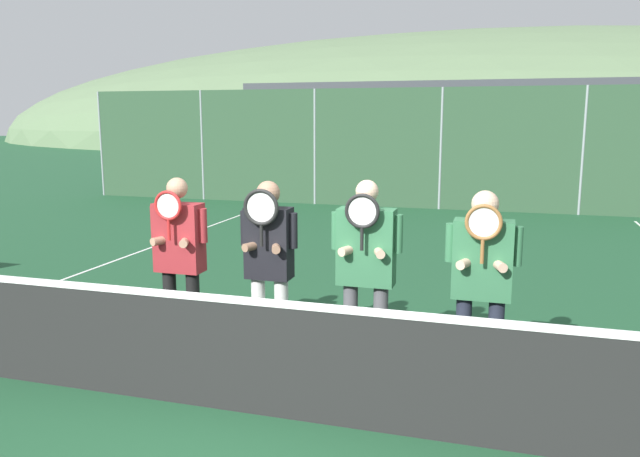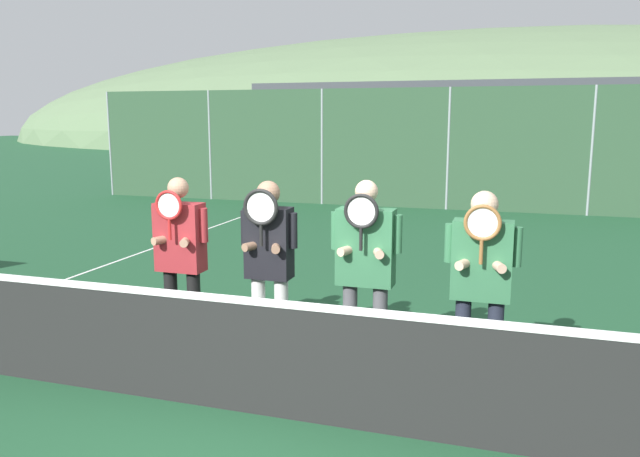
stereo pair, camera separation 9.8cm
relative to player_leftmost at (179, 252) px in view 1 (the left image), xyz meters
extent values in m
plane|color=#1E4C2D|center=(1.36, -0.98, -1.03)|extent=(120.00, 120.00, 0.00)
ellipsoid|color=#5B7551|center=(1.36, 56.34, -1.03)|extent=(100.19, 55.66, 19.48)
cube|color=#9EA3A8|center=(1.30, 19.63, 0.57)|extent=(15.43, 5.00, 3.19)
cube|color=#3D4247|center=(1.30, 19.63, 2.34)|extent=(15.93, 5.50, 0.36)
cylinder|color=gray|center=(-8.56, 10.69, 0.49)|extent=(0.06, 0.06, 3.04)
cylinder|color=gray|center=(-5.25, 10.69, 0.49)|extent=(0.06, 0.06, 3.04)
cylinder|color=gray|center=(-1.94, 10.69, 0.49)|extent=(0.06, 0.06, 3.04)
cylinder|color=gray|center=(1.36, 10.69, 0.49)|extent=(0.06, 0.06, 3.04)
cylinder|color=gray|center=(4.67, 10.69, 0.49)|extent=(0.06, 0.06, 3.04)
cube|color=#2D4C33|center=(1.36, 10.69, 0.49)|extent=(19.83, 0.02, 3.04)
cube|color=black|center=(1.36, -0.98, -0.58)|extent=(11.71, 0.02, 0.90)
cube|color=white|center=(1.36, -0.98, -0.11)|extent=(11.71, 0.03, 0.06)
cube|color=white|center=(-3.06, 2.02, -1.02)|extent=(0.05, 16.00, 0.01)
cylinder|color=black|center=(-0.13, 0.01, -0.61)|extent=(0.13, 0.13, 0.84)
cylinder|color=black|center=(0.13, 0.01, -0.61)|extent=(0.13, 0.13, 0.84)
cube|color=maroon|center=(0.00, 0.01, 0.14)|extent=(0.46, 0.22, 0.66)
sphere|color=tan|center=(0.00, 0.01, 0.62)|extent=(0.20, 0.20, 0.20)
cylinder|color=maroon|center=(-0.25, 0.01, 0.27)|extent=(0.08, 0.08, 0.32)
cylinder|color=maroon|center=(0.25, 0.01, 0.27)|extent=(0.08, 0.08, 0.32)
cylinder|color=tan|center=(-0.11, -0.08, 0.13)|extent=(0.16, 0.27, 0.08)
cylinder|color=tan|center=(0.11, -0.08, 0.13)|extent=(0.16, 0.27, 0.08)
cylinder|color=red|center=(0.00, -0.17, 0.25)|extent=(0.03, 0.03, 0.20)
torus|color=red|center=(0.00, -0.17, 0.47)|extent=(0.28, 0.03, 0.28)
cylinder|color=silver|center=(0.00, -0.17, 0.47)|extent=(0.23, 0.00, 0.23)
cylinder|color=white|center=(0.80, 0.03, -0.61)|extent=(0.13, 0.13, 0.83)
cylinder|color=white|center=(1.03, 0.03, -0.61)|extent=(0.13, 0.13, 0.83)
cube|color=black|center=(0.91, 0.03, 0.14)|extent=(0.42, 0.22, 0.66)
sphere|color=#997056|center=(0.91, 0.03, 0.60)|extent=(0.22, 0.22, 0.22)
cylinder|color=black|center=(0.68, 0.03, 0.26)|extent=(0.08, 0.08, 0.32)
cylinder|color=black|center=(1.15, 0.03, 0.26)|extent=(0.08, 0.08, 0.32)
cylinder|color=#997056|center=(0.81, -0.06, 0.12)|extent=(0.16, 0.27, 0.08)
cylinder|color=#997056|center=(1.02, -0.06, 0.12)|extent=(0.16, 0.27, 0.08)
cylinder|color=black|center=(0.91, -0.15, 0.24)|extent=(0.03, 0.03, 0.20)
torus|color=black|center=(0.91, -0.15, 0.49)|extent=(0.33, 0.04, 0.33)
cylinder|color=silver|center=(0.91, -0.15, 0.49)|extent=(0.27, 0.00, 0.27)
cylinder|color=#56565B|center=(1.70, 0.00, -0.60)|extent=(0.13, 0.13, 0.85)
cylinder|color=#56565B|center=(1.97, 0.00, -0.60)|extent=(0.13, 0.13, 0.85)
cube|color=#337047|center=(1.83, 0.00, 0.16)|extent=(0.50, 0.22, 0.67)
sphere|color=#DBB293|center=(1.83, 0.00, 0.65)|extent=(0.20, 0.20, 0.20)
cylinder|color=#337047|center=(1.56, 0.00, 0.29)|extent=(0.08, 0.08, 0.33)
cylinder|color=#337047|center=(2.11, 0.00, 0.29)|extent=(0.08, 0.08, 0.33)
cylinder|color=#DBB293|center=(1.71, -0.09, 0.15)|extent=(0.16, 0.27, 0.08)
cylinder|color=#DBB293|center=(1.96, -0.09, 0.15)|extent=(0.16, 0.27, 0.08)
cylinder|color=black|center=(1.83, -0.18, 0.27)|extent=(0.03, 0.03, 0.20)
torus|color=black|center=(1.83, -0.18, 0.50)|extent=(0.30, 0.03, 0.30)
cylinder|color=silver|center=(1.83, -0.18, 0.50)|extent=(0.25, 0.00, 0.25)
cylinder|color=#232838|center=(2.69, -0.06, -0.61)|extent=(0.13, 0.13, 0.83)
cylinder|color=#232838|center=(2.95, -0.06, -0.61)|extent=(0.13, 0.13, 0.83)
cube|color=#337047|center=(2.82, -0.06, 0.13)|extent=(0.48, 0.22, 0.65)
sphere|color=#DBB293|center=(2.82, -0.06, 0.59)|extent=(0.22, 0.22, 0.22)
cylinder|color=#337047|center=(2.56, -0.06, 0.25)|extent=(0.08, 0.08, 0.32)
cylinder|color=#337047|center=(3.09, -0.06, 0.25)|extent=(0.08, 0.08, 0.32)
cylinder|color=#DBB293|center=(2.70, -0.15, 0.11)|extent=(0.16, 0.27, 0.08)
cylinder|color=#DBB293|center=(2.94, -0.15, 0.11)|extent=(0.16, 0.27, 0.08)
cylinder|color=#936033|center=(2.82, -0.24, 0.23)|extent=(0.03, 0.03, 0.20)
torus|color=#936033|center=(2.82, -0.24, 0.46)|extent=(0.29, 0.03, 0.29)
cylinder|color=silver|center=(2.82, -0.24, 0.46)|extent=(0.24, 0.00, 0.24)
cube|color=maroon|center=(-3.31, 13.57, -0.36)|extent=(4.59, 1.89, 0.74)
cube|color=#2D3842|center=(-3.31, 13.57, 0.32)|extent=(2.53, 1.74, 0.61)
cylinder|color=black|center=(-1.82, 12.60, -0.73)|extent=(0.60, 0.16, 0.60)
cylinder|color=black|center=(-1.82, 14.53, -0.73)|extent=(0.60, 0.16, 0.60)
cylinder|color=black|center=(-4.80, 12.60, -0.73)|extent=(0.60, 0.16, 0.60)
cylinder|color=black|center=(-4.80, 14.53, -0.73)|extent=(0.60, 0.16, 0.60)
cube|color=#285638|center=(1.91, 13.39, -0.30)|extent=(4.22, 1.80, 0.86)
cube|color=#2D3842|center=(1.91, 13.39, 0.48)|extent=(2.32, 1.66, 0.70)
cylinder|color=black|center=(3.28, 12.47, -0.73)|extent=(0.60, 0.16, 0.60)
cylinder|color=black|center=(3.28, 14.31, -0.73)|extent=(0.60, 0.16, 0.60)
cylinder|color=black|center=(0.54, 12.47, -0.73)|extent=(0.60, 0.16, 0.60)
cylinder|color=black|center=(0.54, 14.31, -0.73)|extent=(0.60, 0.16, 0.60)
cylinder|color=black|center=(5.63, 12.68, -0.73)|extent=(0.60, 0.16, 0.60)
cylinder|color=black|center=(5.63, 14.43, -0.73)|extent=(0.60, 0.16, 0.60)
camera|label=1|loc=(2.98, -5.21, 1.28)|focal=35.00mm
camera|label=2|loc=(3.07, -5.18, 1.28)|focal=35.00mm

